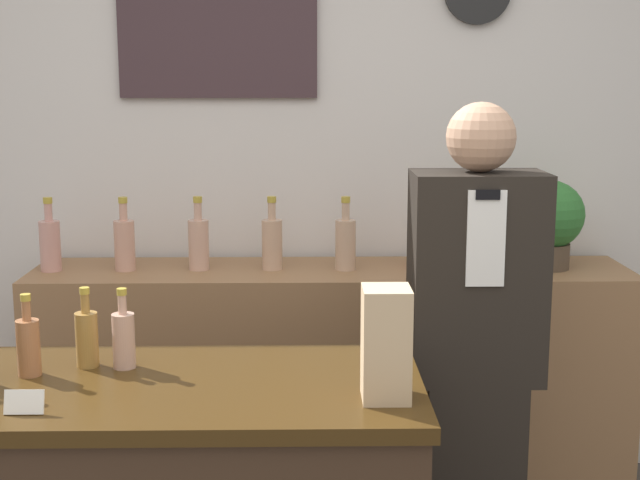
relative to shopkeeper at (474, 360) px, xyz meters
The scene contains 16 objects.
back_wall 1.25m from the shopkeeper, 116.73° to the left, with size 5.20×0.09×2.70m.
back_shelf 0.88m from the shopkeeper, 120.72° to the left, with size 2.29×0.46×0.93m.
shopkeeper is the anchor object (origin of this frame).
potted_plant 0.88m from the shopkeeper, 59.56° to the left, with size 0.26×0.26×0.34m.
paper_bag 0.75m from the shopkeeper, 118.09° to the right, with size 0.11×0.12×0.27m.
price_card_right 1.37m from the shopkeeper, 148.79° to the right, with size 0.09×0.02×0.06m.
counter_bottle_3 1.32m from the shopkeeper, 160.39° to the right, with size 0.06×0.06×0.21m.
counter_bottle_4 1.17m from the shopkeeper, 161.45° to the right, with size 0.06×0.06×0.21m.
counter_bottle_5 1.09m from the shopkeeper, 159.13° to the right, with size 0.06×0.06×0.21m.
shelf_bottle_0 1.66m from the shopkeeper, 155.04° to the left, with size 0.08×0.08×0.28m.
shelf_bottle_1 1.41m from the shopkeeper, 149.99° to the left, with size 0.08×0.08×0.28m.
shelf_bottle_2 1.19m from the shopkeeper, 142.72° to the left, with size 0.08×0.08×0.28m.
shelf_bottle_3 0.99m from the shopkeeper, 132.57° to the left, with size 0.08×0.08×0.28m.
shelf_bottle_4 0.82m from the shopkeeper, 117.83° to the left, with size 0.08×0.08×0.28m.
shelf_bottle_5 0.77m from the shopkeeper, 96.83° to the left, with size 0.08×0.08×0.28m.
shelf_bottle_6 0.76m from the shopkeeper, 74.39° to the left, with size 0.08×0.08×0.28m.
Camera 1 is at (-0.02, -1.63, 1.66)m, focal length 50.00 mm.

